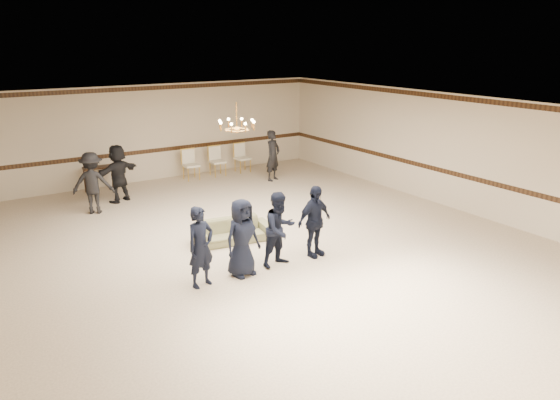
{
  "coord_description": "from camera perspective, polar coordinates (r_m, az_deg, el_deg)",
  "views": [
    {
      "loc": [
        -5.77,
        -9.86,
        4.6
      ],
      "look_at": [
        0.25,
        -0.5,
        1.15
      ],
      "focal_mm": 33.3,
      "sensor_mm": 36.0,
      "label": 1
    }
  ],
  "objects": [
    {
      "name": "room",
      "position": [
        11.81,
        -2.35,
        2.49
      ],
      "size": [
        12.01,
        14.01,
        3.21
      ],
      "color": "beige",
      "rests_on": "ground"
    },
    {
      "name": "chair_rail",
      "position": [
        18.16,
        -13.64,
        5.3
      ],
      "size": [
        12.0,
        0.02,
        0.14
      ],
      "primitive_type": "cube",
      "color": "#392211",
      "rests_on": "wall_back"
    },
    {
      "name": "crown_molding",
      "position": [
        17.87,
        -14.12,
        11.83
      ],
      "size": [
        12.0,
        0.02,
        0.14
      ],
      "primitive_type": "cube",
      "color": "#392211",
      "rests_on": "wall_back"
    },
    {
      "name": "chandelier",
      "position": [
        12.42,
        -4.8,
        9.17
      ],
      "size": [
        0.94,
        0.94,
        0.89
      ],
      "primitive_type": null,
      "color": "gold",
      "rests_on": "ceiling"
    },
    {
      "name": "boy_a",
      "position": [
        10.08,
        -8.7,
        -5.12
      ],
      "size": [
        0.66,
        0.51,
        1.61
      ],
      "primitive_type": "imported",
      "rotation": [
        0.0,
        0.0,
        0.24
      ],
      "color": "black",
      "rests_on": "floor"
    },
    {
      "name": "boy_b",
      "position": [
        10.44,
        -4.19,
        -4.14
      ],
      "size": [
        0.86,
        0.63,
        1.61
      ],
      "primitive_type": "imported",
      "rotation": [
        0.0,
        0.0,
        0.16
      ],
      "color": "black",
      "rests_on": "floor"
    },
    {
      "name": "boy_c",
      "position": [
        10.87,
        -0.03,
        -3.22
      ],
      "size": [
        0.87,
        0.72,
        1.61
      ],
      "primitive_type": "imported",
      "rotation": [
        0.0,
        0.0,
        0.15
      ],
      "color": "black",
      "rests_on": "floor"
    },
    {
      "name": "boy_d",
      "position": [
        11.35,
        3.8,
        -2.35
      ],
      "size": [
        0.99,
        0.54,
        1.61
      ],
      "primitive_type": "imported",
      "rotation": [
        0.0,
        0.0,
        0.16
      ],
      "color": "black",
      "rests_on": "floor"
    },
    {
      "name": "settee",
      "position": [
        12.36,
        -5.22,
        -3.38
      ],
      "size": [
        1.92,
        0.99,
        0.53
      ],
      "primitive_type": "imported",
      "rotation": [
        0.0,
        0.0,
        -0.16
      ],
      "color": "#686745",
      "rests_on": "floor"
    },
    {
      "name": "adult_left",
      "position": [
        15.06,
        -19.89,
        1.76
      ],
      "size": [
        1.27,
        1.04,
        1.71
      ],
      "primitive_type": "imported",
      "rotation": [
        0.0,
        0.0,
        2.71
      ],
      "color": "black",
      "rests_on": "floor"
    },
    {
      "name": "adult_mid",
      "position": [
        15.92,
        -17.35,
        2.81
      ],
      "size": [
        1.65,
        1.1,
        1.71
      ],
      "primitive_type": "imported",
      "rotation": [
        0.0,
        0.0,
        3.56
      ],
      "color": "black",
      "rests_on": "floor"
    },
    {
      "name": "adult_right",
      "position": [
        17.56,
        -0.78,
        4.9
      ],
      "size": [
        0.74,
        0.63,
        1.71
      ],
      "primitive_type": "imported",
      "rotation": [
        0.0,
        0.0,
        0.42
      ],
      "color": "black",
      "rests_on": "floor"
    },
    {
      "name": "banquet_chair_left",
      "position": [
        17.97,
        -9.74,
        3.81
      ],
      "size": [
        0.51,
        0.51,
        1.02
      ],
      "primitive_type": null,
      "rotation": [
        0.0,
        0.0,
        -0.03
      ],
      "color": "beige",
      "rests_on": "floor"
    },
    {
      "name": "banquet_chair_mid",
      "position": [
        18.37,
        -6.87,
        4.23
      ],
      "size": [
        0.5,
        0.5,
        1.02
      ],
      "primitive_type": null,
      "rotation": [
        0.0,
        0.0,
        -0.01
      ],
      "color": "beige",
      "rests_on": "floor"
    },
    {
      "name": "banquet_chair_right",
      "position": [
        18.82,
        -4.13,
        4.62
      ],
      "size": [
        0.53,
        0.53,
        1.02
      ],
      "primitive_type": null,
      "rotation": [
        0.0,
        0.0,
        0.07
      ],
      "color": "beige",
      "rests_on": "floor"
    },
    {
      "name": "console_table",
      "position": [
        17.28,
        -19.15,
        2.2
      ],
      "size": [
        1.0,
        0.48,
        0.81
      ],
      "primitive_type": "cube",
      "rotation": [
        0.0,
        0.0,
        -0.08
      ],
      "color": "#331F11",
      "rests_on": "floor"
    }
  ]
}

